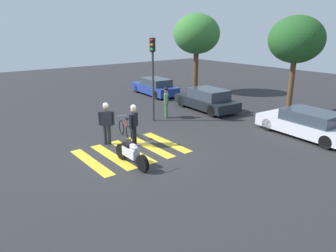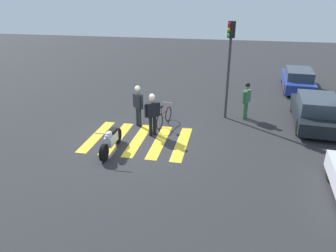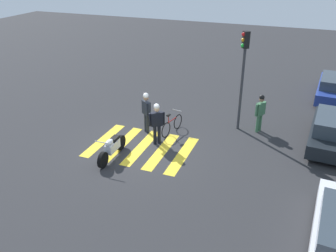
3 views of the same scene
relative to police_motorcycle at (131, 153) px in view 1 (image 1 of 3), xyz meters
name	(u,v)px [view 1 (image 1 of 3)]	position (x,y,z in m)	size (l,w,h in m)	color
ground_plane	(132,151)	(-1.16, 0.70, -0.45)	(60.00, 60.00, 0.00)	#2B2B2D
police_motorcycle	(131,153)	(0.00, 0.00, 0.00)	(2.07, 0.62, 1.03)	black
leaning_bicycle	(125,129)	(-2.87, 1.42, -0.07)	(1.68, 0.49, 1.01)	black
officer_on_foot	(134,122)	(-1.71, 1.18, 0.60)	(0.45, 0.57, 1.82)	black
officer_by_motorcycle	(106,120)	(-2.55, 0.33, 0.64)	(0.48, 0.56, 1.87)	#1E232D
pedestrian_bystander	(166,100)	(-4.41, 5.00, 0.55)	(0.59, 0.41, 1.75)	#3F724C
crosswalk_stripes	(132,151)	(-1.16, 0.70, -0.45)	(3.10, 4.05, 0.01)	yellow
car_blue_hatchback	(155,87)	(-10.07, 8.25, 0.15)	(4.50, 1.98, 1.27)	black
car_black_suv	(207,100)	(-4.28, 8.06, 0.19)	(4.43, 2.10, 1.34)	black
car_white_van	(307,124)	(2.20, 8.26, 0.15)	(4.66, 2.16, 1.26)	black
traffic_light_pole	(153,67)	(-4.36, 4.07, 2.50)	(0.34, 0.35, 4.41)	#38383D
street_tree_near	(197,34)	(-8.82, 11.25, 3.97)	(3.47, 3.47, 5.94)	brown
street_tree_mid	(296,40)	(-0.66, 11.25, 3.79)	(3.07, 3.07, 5.58)	brown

